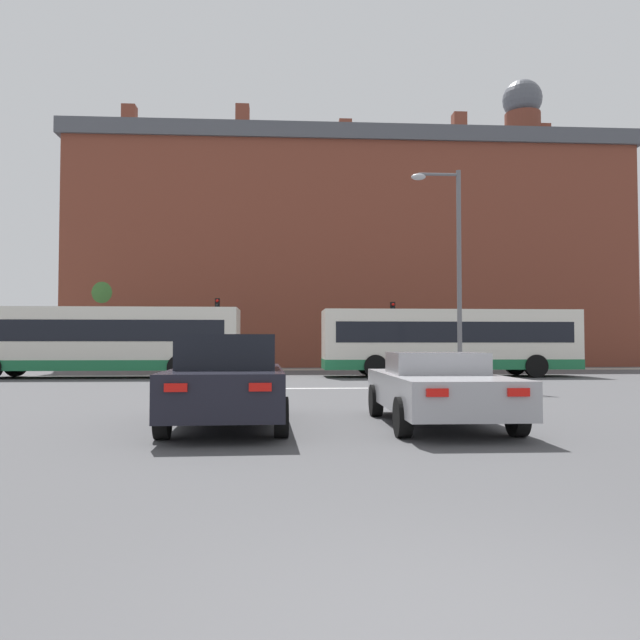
% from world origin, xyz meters
% --- Properties ---
extents(stop_line_strip, '(7.54, 0.30, 0.01)m').
position_xyz_m(stop_line_strip, '(0.00, 17.58, 0.00)').
color(stop_line_strip, silver).
rests_on(stop_line_strip, ground_plane).
extents(far_pavement, '(68.38, 2.50, 0.01)m').
position_xyz_m(far_pavement, '(0.00, 32.61, 0.01)').
color(far_pavement, gray).
rests_on(far_pavement, ground_plane).
extents(brick_civic_building, '(37.10, 11.22, 20.71)m').
position_xyz_m(brick_civic_building, '(3.75, 40.87, 7.77)').
color(brick_civic_building, brown).
rests_on(brick_civic_building, ground_plane).
extents(car_saloon_left, '(2.14, 4.84, 1.62)m').
position_xyz_m(car_saloon_left, '(-2.00, 8.29, 0.81)').
color(car_saloon_left, black).
rests_on(car_saloon_left, ground_plane).
extents(car_roadster_right, '(2.07, 4.75, 1.31)m').
position_xyz_m(car_roadster_right, '(1.77, 8.21, 0.67)').
color(car_roadster_right, '#9E9EA3').
rests_on(car_roadster_right, ground_plane).
extents(bus_crossing_lead, '(11.35, 2.68, 2.97)m').
position_xyz_m(bus_crossing_lead, '(6.47, 24.69, 1.59)').
color(bus_crossing_lead, silver).
rests_on(bus_crossing_lead, ground_plane).
extents(bus_crossing_trailing, '(12.41, 2.77, 3.02)m').
position_xyz_m(bus_crossing_trailing, '(-9.14, 24.66, 1.62)').
color(bus_crossing_trailing, silver).
rests_on(bus_crossing_trailing, ground_plane).
extents(traffic_light_far_left, '(0.26, 0.31, 4.02)m').
position_xyz_m(traffic_light_far_left, '(-4.65, 32.23, 2.71)').
color(traffic_light_far_left, slate).
rests_on(traffic_light_far_left, ground_plane).
extents(traffic_light_far_right, '(0.26, 0.31, 3.86)m').
position_xyz_m(traffic_light_far_right, '(5.30, 32.25, 2.61)').
color(traffic_light_far_right, slate).
rests_on(traffic_light_far_right, ground_plane).
extents(street_lamp_junction, '(1.74, 0.36, 7.51)m').
position_xyz_m(street_lamp_junction, '(4.83, 18.22, 4.52)').
color(street_lamp_junction, slate).
rests_on(street_lamp_junction, ground_plane).
extents(pedestrian_waiting, '(0.27, 0.43, 1.57)m').
position_xyz_m(pedestrian_waiting, '(3.39, 31.77, 0.91)').
color(pedestrian_waiting, black).
rests_on(pedestrian_waiting, ground_plane).
extents(tree_by_building, '(3.73, 3.73, 6.54)m').
position_xyz_m(tree_by_building, '(-11.94, 37.23, 4.56)').
color(tree_by_building, '#4C3823').
rests_on(tree_by_building, ground_plane).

